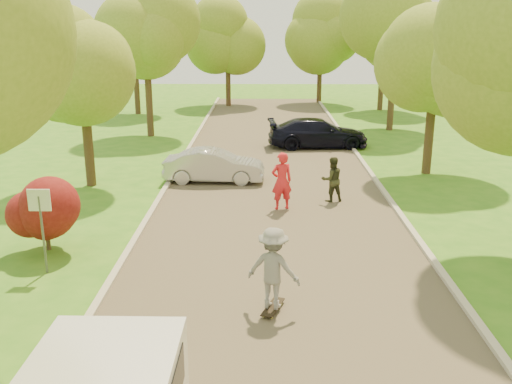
{
  "coord_description": "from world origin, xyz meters",
  "views": [
    {
      "loc": [
        -0.4,
        -9.05,
        6.0
      ],
      "look_at": [
        -0.59,
        6.77,
        1.3
      ],
      "focal_mm": 40.0,
      "sensor_mm": 36.0,
      "label": 1
    }
  ],
  "objects_px": {
    "silver_sedan": "(214,166)",
    "person_striped": "(282,181)",
    "dark_sedan": "(318,133)",
    "person_olive": "(332,179)",
    "skateboarder": "(273,268)",
    "street_sign": "(41,213)",
    "longboard": "(273,307)"
  },
  "relations": [
    {
      "from": "silver_sedan",
      "to": "person_striped",
      "type": "bearing_deg",
      "value": -141.18
    },
    {
      "from": "dark_sedan",
      "to": "person_striped",
      "type": "distance_m",
      "value": 10.21
    },
    {
      "from": "person_olive",
      "to": "person_striped",
      "type": "bearing_deg",
      "value": 10.2
    },
    {
      "from": "silver_sedan",
      "to": "skateboarder",
      "type": "distance_m",
      "value": 10.74
    },
    {
      "from": "silver_sedan",
      "to": "skateboarder",
      "type": "bearing_deg",
      "value": -166.14
    },
    {
      "from": "street_sign",
      "to": "dark_sedan",
      "type": "height_order",
      "value": "street_sign"
    },
    {
      "from": "silver_sedan",
      "to": "longboard",
      "type": "distance_m",
      "value": 10.74
    },
    {
      "from": "skateboarder",
      "to": "person_olive",
      "type": "bearing_deg",
      "value": -85.52
    },
    {
      "from": "longboard",
      "to": "skateboarder",
      "type": "height_order",
      "value": "skateboarder"
    },
    {
      "from": "street_sign",
      "to": "person_olive",
      "type": "height_order",
      "value": "street_sign"
    },
    {
      "from": "street_sign",
      "to": "person_striped",
      "type": "height_order",
      "value": "street_sign"
    },
    {
      "from": "dark_sedan",
      "to": "longboard",
      "type": "height_order",
      "value": "dark_sedan"
    },
    {
      "from": "person_striped",
      "to": "longboard",
      "type": "bearing_deg",
      "value": 69.97
    },
    {
      "from": "longboard",
      "to": "person_striped",
      "type": "xyz_separation_m",
      "value": [
        0.4,
        7.09,
        0.87
      ]
    },
    {
      "from": "skateboarder",
      "to": "person_olive",
      "type": "relative_size",
      "value": 1.13
    },
    {
      "from": "silver_sedan",
      "to": "longboard",
      "type": "relative_size",
      "value": 4.08
    },
    {
      "from": "skateboarder",
      "to": "street_sign",
      "type": "bearing_deg",
      "value": 0.65
    },
    {
      "from": "silver_sedan",
      "to": "dark_sedan",
      "type": "height_order",
      "value": "dark_sedan"
    },
    {
      "from": "dark_sedan",
      "to": "longboard",
      "type": "bearing_deg",
      "value": 167.9
    },
    {
      "from": "street_sign",
      "to": "person_olive",
      "type": "xyz_separation_m",
      "value": [
        7.8,
        6.03,
        -0.77
      ]
    },
    {
      "from": "skateboarder",
      "to": "dark_sedan",
      "type": "bearing_deg",
      "value": -78.68
    },
    {
      "from": "dark_sedan",
      "to": "skateboarder",
      "type": "height_order",
      "value": "skateboarder"
    },
    {
      "from": "dark_sedan",
      "to": "person_olive",
      "type": "xyz_separation_m",
      "value": [
        -0.35,
        -9.1,
        0.08
      ]
    },
    {
      "from": "street_sign",
      "to": "longboard",
      "type": "relative_size",
      "value": 2.28
    },
    {
      "from": "longboard",
      "to": "person_striped",
      "type": "distance_m",
      "value": 7.15
    },
    {
      "from": "street_sign",
      "to": "silver_sedan",
      "type": "xyz_separation_m",
      "value": [
        3.5,
        8.57,
        -0.92
      ]
    },
    {
      "from": "longboard",
      "to": "person_olive",
      "type": "relative_size",
      "value": 0.6
    },
    {
      "from": "street_sign",
      "to": "person_olive",
      "type": "relative_size",
      "value": 1.37
    },
    {
      "from": "longboard",
      "to": "skateboarder",
      "type": "xyz_separation_m",
      "value": [
        0.0,
        -0.0,
        0.92
      ]
    },
    {
      "from": "dark_sedan",
      "to": "person_striped",
      "type": "relative_size",
      "value": 2.54
    },
    {
      "from": "silver_sedan",
      "to": "skateboarder",
      "type": "height_order",
      "value": "skateboarder"
    },
    {
      "from": "person_olive",
      "to": "dark_sedan",
      "type": "bearing_deg",
      "value": -108.58
    }
  ]
}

